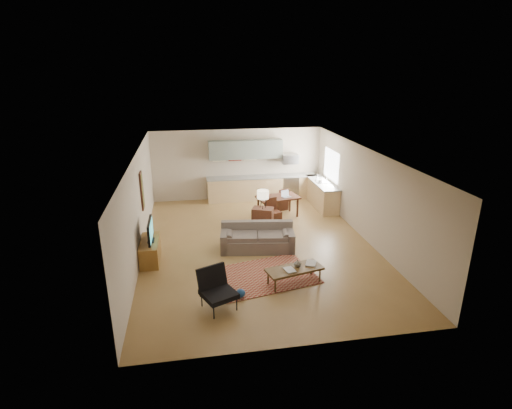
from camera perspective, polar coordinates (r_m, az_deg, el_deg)
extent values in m
plane|color=olive|center=(11.68, 0.25, -5.82)|extent=(9.00, 9.00, 0.00)
plane|color=white|center=(10.82, 0.27, 7.26)|extent=(9.00, 9.00, 0.00)
plane|color=#B5A791|center=(15.46, -2.65, 5.76)|extent=(6.50, 0.00, 6.50)
plane|color=#B5A791|center=(7.16, 6.64, -11.00)|extent=(6.50, 0.00, 6.50)
plane|color=#B5A791|center=(11.11, -16.48, -0.46)|extent=(0.00, 9.00, 9.00)
plane|color=#B5A791|center=(12.14, 15.55, 1.29)|extent=(0.00, 9.00, 9.00)
cube|color=#A5A8AD|center=(15.75, 4.79, 2.58)|extent=(0.62, 0.62, 0.90)
cube|color=#A5A8AD|center=(15.49, 4.88, 6.50)|extent=(0.62, 0.40, 0.35)
cube|color=gray|center=(15.20, -1.47, 7.86)|extent=(2.80, 0.34, 0.70)
cube|color=white|center=(14.74, 10.71, 5.58)|extent=(0.02, 1.40, 1.05)
cube|color=maroon|center=(10.06, 1.09, -10.13)|extent=(2.76, 2.18, 0.02)
imported|color=maroon|center=(9.44, 4.21, -9.44)|extent=(0.35, 0.40, 0.03)
imported|color=navy|center=(9.86, 7.16, -8.26)|extent=(0.48, 0.50, 0.02)
imported|color=black|center=(9.66, 5.94, -8.31)|extent=(0.25, 0.25, 0.18)
imported|color=#FCF3C5|center=(15.02, 8.75, 3.83)|extent=(0.10, 0.10, 0.19)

